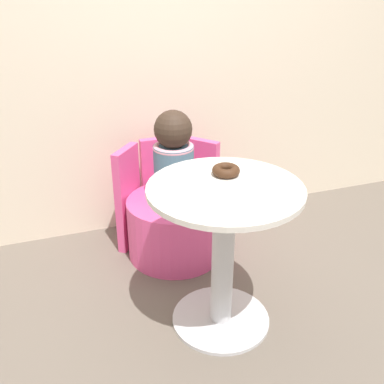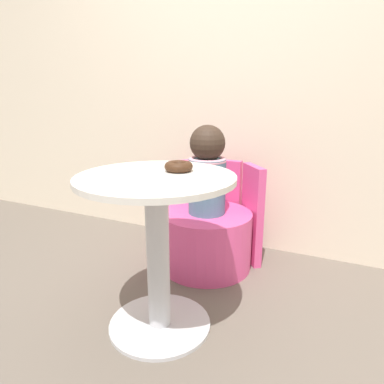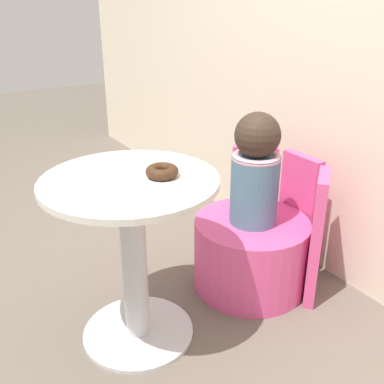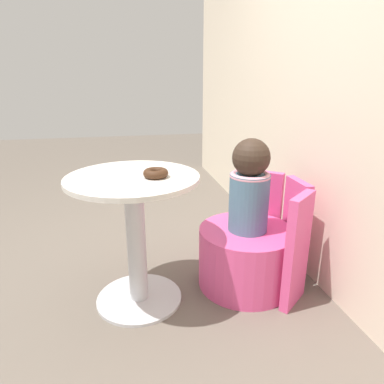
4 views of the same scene
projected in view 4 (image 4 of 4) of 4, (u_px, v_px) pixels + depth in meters
name	position (u px, v px, depth m)	size (l,w,h in m)	color
ground_plane	(137.00, 307.00, 1.89)	(12.00, 12.00, 0.00)	#665B51
back_wall	(349.00, 79.00, 1.74)	(6.00, 0.06, 2.40)	beige
round_table	(135.00, 222.00, 1.81)	(0.68, 0.68, 0.74)	silver
tub_chair	(246.00, 257.00, 2.06)	(0.56, 0.56, 0.36)	#E54C8C
booth_backrest	(283.00, 232.00, 2.06)	(0.66, 0.24, 0.64)	#E54C8C
child_figure	(250.00, 186.00, 1.92)	(0.23, 0.23, 0.54)	slate
donut	(156.00, 173.00, 1.70)	(0.13, 0.13, 0.04)	#3D2314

